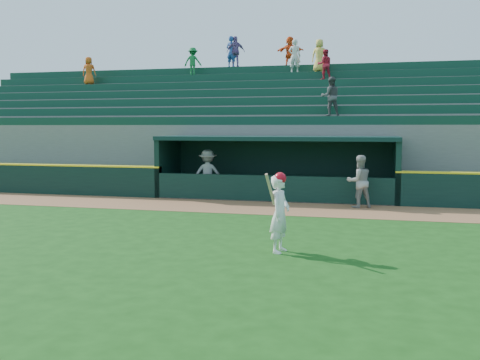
# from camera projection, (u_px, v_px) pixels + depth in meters

# --- Properties ---
(ground) EXTENTS (120.00, 120.00, 0.00)m
(ground) POSITION_uv_depth(u_px,v_px,m) (225.00, 235.00, 13.98)
(ground) COLOR #144210
(ground) RESTS_ON ground
(warning_track) EXTENTS (40.00, 3.00, 0.01)m
(warning_track) POSITION_uv_depth(u_px,v_px,m) (263.00, 208.00, 18.71)
(warning_track) COLOR brown
(warning_track) RESTS_ON ground
(dugout_player_front) EXTENTS (1.10, 0.99, 1.85)m
(dugout_player_front) POSITION_uv_depth(u_px,v_px,m) (359.00, 181.00, 18.69)
(dugout_player_front) COLOR #989893
(dugout_player_front) RESTS_ON ground
(dugout_player_inside) EXTENTS (1.37, 0.99, 1.91)m
(dugout_player_inside) POSITION_uv_depth(u_px,v_px,m) (208.00, 173.00, 21.52)
(dugout_player_inside) COLOR #9D9D98
(dugout_player_inside) RESTS_ON ground
(dugout) EXTENTS (9.40, 2.80, 2.46)m
(dugout) POSITION_uv_depth(u_px,v_px,m) (278.00, 163.00, 21.58)
(dugout) COLOR slate
(dugout) RESTS_ON ground
(stands) EXTENTS (34.50, 6.32, 7.60)m
(stands) POSITION_uv_depth(u_px,v_px,m) (295.00, 136.00, 25.89)
(stands) COLOR slate
(stands) RESTS_ON ground
(batter_at_plate) EXTENTS (0.54, 0.83, 1.83)m
(batter_at_plate) POSITION_uv_depth(u_px,v_px,m) (280.00, 212.00, 12.00)
(batter_at_plate) COLOR white
(batter_at_plate) RESTS_ON ground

